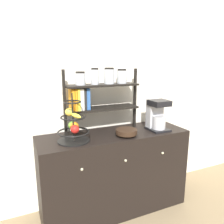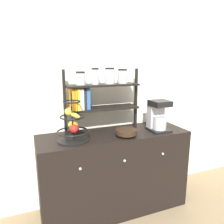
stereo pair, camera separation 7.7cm
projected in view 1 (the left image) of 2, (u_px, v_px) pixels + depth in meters
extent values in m
plane|color=#847051|center=(124.00, 222.00, 2.04)|extent=(12.00, 12.00, 0.00)
cube|color=silver|center=(103.00, 78.00, 2.21)|extent=(7.00, 0.05, 2.60)
cube|color=black|center=(114.00, 172.00, 2.16)|extent=(1.43, 0.47, 0.80)
sphere|color=#B2AD8C|center=(82.00, 169.00, 1.74)|extent=(0.02, 0.02, 0.02)
sphere|color=#B2AD8C|center=(126.00, 161.00, 1.90)|extent=(0.02, 0.02, 0.02)
sphere|color=#B2AD8C|center=(163.00, 153.00, 2.05)|extent=(0.02, 0.02, 0.02)
cube|color=black|center=(157.00, 129.00, 2.17)|extent=(0.18, 0.21, 0.02)
cube|color=#B7B7BC|center=(155.00, 113.00, 2.19)|extent=(0.16, 0.09, 0.28)
cylinder|color=#B7B7BC|center=(159.00, 122.00, 2.14)|extent=(0.13, 0.13, 0.13)
cube|color=black|center=(159.00, 103.00, 2.10)|extent=(0.18, 0.17, 0.05)
cylinder|color=black|center=(74.00, 141.00, 1.86)|extent=(0.27, 0.27, 0.01)
cylinder|color=black|center=(73.00, 117.00, 1.82)|extent=(0.01, 0.01, 0.40)
torus|color=black|center=(73.00, 132.00, 1.85)|extent=(0.27, 0.27, 0.01)
torus|color=black|center=(73.00, 117.00, 1.82)|extent=(0.21, 0.21, 0.01)
torus|color=black|center=(72.00, 102.00, 1.79)|extent=(0.15, 0.15, 0.01)
sphere|color=red|center=(75.00, 129.00, 1.80)|extent=(0.07, 0.07, 0.07)
sphere|color=#6BAD33|center=(72.00, 125.00, 1.91)|extent=(0.07, 0.07, 0.07)
sphere|color=orange|center=(74.00, 126.00, 1.87)|extent=(0.08, 0.08, 0.08)
ellipsoid|color=yellow|center=(76.00, 116.00, 1.77)|extent=(0.07, 0.15, 0.04)
sphere|color=gold|center=(69.00, 112.00, 1.85)|extent=(0.07, 0.07, 0.07)
cylinder|color=black|center=(126.00, 135.00, 2.00)|extent=(0.11, 0.11, 0.02)
cylinder|color=black|center=(126.00, 132.00, 1.99)|extent=(0.20, 0.20, 0.04)
cube|color=black|center=(65.00, 104.00, 1.93)|extent=(0.02, 0.02, 0.60)
cube|color=black|center=(135.00, 98.00, 2.22)|extent=(0.02, 0.02, 0.60)
cube|color=black|center=(102.00, 108.00, 2.09)|extent=(0.69, 0.20, 0.02)
cube|color=black|center=(102.00, 85.00, 2.04)|extent=(0.69, 0.20, 0.02)
cube|color=orange|center=(72.00, 99.00, 1.95)|extent=(0.02, 0.14, 0.19)
cube|color=orange|center=(74.00, 99.00, 1.96)|extent=(0.02, 0.15, 0.19)
cube|color=yellow|center=(77.00, 99.00, 1.97)|extent=(0.02, 0.16, 0.19)
cube|color=white|center=(80.00, 99.00, 1.98)|extent=(0.03, 0.14, 0.19)
cube|color=black|center=(83.00, 99.00, 1.99)|extent=(0.02, 0.13, 0.19)
cube|color=#2D599E|center=(87.00, 98.00, 2.01)|extent=(0.03, 0.13, 0.19)
cylinder|color=#ADB2B7|center=(80.00, 79.00, 1.94)|extent=(0.09, 0.09, 0.10)
cylinder|color=black|center=(80.00, 72.00, 1.93)|extent=(0.08, 0.08, 0.02)
cylinder|color=#ADB2B7|center=(95.00, 77.00, 2.00)|extent=(0.07, 0.07, 0.13)
cylinder|color=black|center=(95.00, 69.00, 1.98)|extent=(0.07, 0.07, 0.02)
cylinder|color=#ADB2B7|center=(109.00, 77.00, 2.05)|extent=(0.10, 0.10, 0.14)
cylinder|color=black|center=(109.00, 68.00, 2.03)|extent=(0.09, 0.09, 0.02)
cylinder|color=#ADB2B7|center=(122.00, 77.00, 2.11)|extent=(0.10, 0.10, 0.12)
cylinder|color=black|center=(122.00, 70.00, 2.09)|extent=(0.09, 0.09, 0.02)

